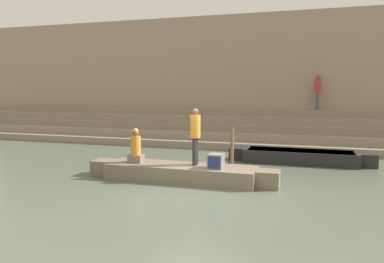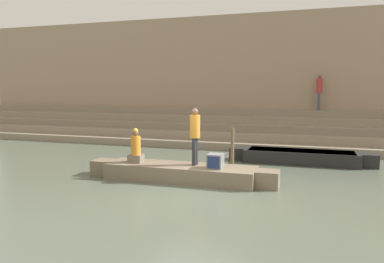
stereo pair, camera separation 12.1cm
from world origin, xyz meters
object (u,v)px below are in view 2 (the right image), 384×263
tv_set (215,161)px  mooring_post (232,146)px  rowboat_main (180,172)px  person_standing (195,132)px  moored_boat_shore (300,156)px  person_rowing (136,148)px  person_on_steps (319,89)px

tv_set → mooring_post: (-0.16, 3.15, -0.02)m
rowboat_main → tv_set: bearing=-7.5°
person_standing → rowboat_main: bearing=-178.5°
rowboat_main → moored_boat_shore: 5.22m
moored_boat_shore → mooring_post: mooring_post is taller
moored_boat_shore → rowboat_main: bearing=-133.3°
rowboat_main → moored_boat_shore: same height
moored_boat_shore → person_rowing: bearing=-143.1°
person_standing → moored_boat_shore: 4.99m
person_standing → mooring_post: (0.56, 2.87, -0.82)m
tv_set → person_on_steps: person_on_steps is taller
moored_boat_shore → mooring_post: bearing=-161.3°
tv_set → mooring_post: bearing=95.8°
person_rowing → tv_set: person_rowing is taller
tv_set → moored_boat_shore: bearing=64.0°
person_rowing → mooring_post: bearing=38.0°
person_on_steps → person_standing: bearing=-1.5°
person_rowing → moored_boat_shore: size_ratio=0.20×
mooring_post → tv_set: bearing=-87.2°
tv_set → person_standing: bearing=161.9°
person_rowing → person_standing: bearing=-7.7°
person_rowing → mooring_post: 3.93m
person_rowing → moored_boat_shore: bearing=26.1°
rowboat_main → mooring_post: (1.00, 3.01, 0.42)m
rowboat_main → person_standing: size_ratio=3.43×
moored_boat_shore → mooring_post: size_ratio=3.94×
rowboat_main → moored_boat_shore: (3.42, 3.94, -0.00)m
person_standing → tv_set: person_standing is taller
mooring_post → person_on_steps: bearing=62.9°
person_standing → tv_set: (0.72, -0.28, -0.79)m
rowboat_main → person_on_steps: size_ratio=3.39×
person_rowing → tv_set: bearing=-15.2°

